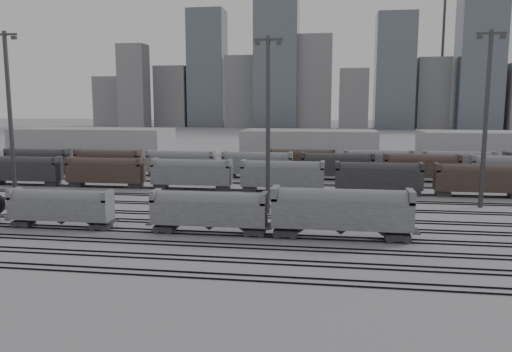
# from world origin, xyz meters

# --- Properties ---
(ground) EXTENTS (900.00, 900.00, 0.00)m
(ground) POSITION_xyz_m (0.00, 0.00, 0.00)
(ground) COLOR #A3A3A7
(ground) RESTS_ON ground
(tracks) EXTENTS (220.00, 71.50, 0.16)m
(tracks) POSITION_xyz_m (0.00, 17.50, 0.08)
(tracks) COLOR black
(tracks) RESTS_ON ground
(hopper_car_a) EXTENTS (13.47, 2.68, 4.82)m
(hopper_car_a) POSITION_xyz_m (-17.45, 1.00, 2.98)
(hopper_car_a) COLOR #262629
(hopper_car_a) RESTS_ON ground
(hopper_car_b) EXTENTS (14.27, 2.83, 5.10)m
(hopper_car_b) POSITION_xyz_m (2.05, 1.00, 3.15)
(hopper_car_b) COLOR #262629
(hopper_car_b) RESTS_ON ground
(hopper_car_c) EXTENTS (16.37, 3.25, 5.85)m
(hopper_car_c) POSITION_xyz_m (17.99, 1.00, 3.62)
(hopper_car_c) COLOR #262629
(hopper_car_c) RESTS_ON ground
(light_mast_b) EXTENTS (4.41, 0.71, 27.59)m
(light_mast_b) POSITION_xyz_m (-36.30, 19.21, 14.63)
(light_mast_b) COLOR #3B3B3D
(light_mast_b) RESTS_ON ground
(light_mast_c) EXTENTS (4.03, 0.64, 25.19)m
(light_mast_c) POSITION_xyz_m (7.72, 13.42, 13.36)
(light_mast_c) COLOR #3B3B3D
(light_mast_c) RESTS_ON ground
(light_mast_d) EXTENTS (4.27, 0.68, 26.68)m
(light_mast_d) POSITION_xyz_m (39.65, 22.76, 14.15)
(light_mast_d) COLOR #3B3B3D
(light_mast_d) RESTS_ON ground
(bg_string_near) EXTENTS (151.00, 3.00, 5.60)m
(bg_string_near) POSITION_xyz_m (8.00, 32.00, 2.80)
(bg_string_near) COLOR gray
(bg_string_near) RESTS_ON ground
(bg_string_mid) EXTENTS (151.00, 3.00, 5.60)m
(bg_string_mid) POSITION_xyz_m (18.00, 48.00, 2.80)
(bg_string_mid) COLOR #262629
(bg_string_mid) RESTS_ON ground
(bg_string_far) EXTENTS (66.00, 3.00, 5.60)m
(bg_string_far) POSITION_xyz_m (35.50, 56.00, 2.80)
(bg_string_far) COLOR #48342D
(bg_string_far) RESTS_ON ground
(warehouse_left) EXTENTS (50.00, 18.00, 8.00)m
(warehouse_left) POSITION_xyz_m (-60.00, 95.00, 4.00)
(warehouse_left) COLOR gray
(warehouse_left) RESTS_ON ground
(warehouse_mid) EXTENTS (40.00, 18.00, 8.00)m
(warehouse_mid) POSITION_xyz_m (10.00, 95.00, 4.00)
(warehouse_mid) COLOR gray
(warehouse_mid) RESTS_ON ground
(warehouse_right) EXTENTS (35.00, 18.00, 8.00)m
(warehouse_right) POSITION_xyz_m (60.00, 95.00, 4.00)
(warehouse_right) COLOR gray
(warehouse_right) RESTS_ON ground
(skyline) EXTENTS (316.00, 22.40, 95.00)m
(skyline) POSITION_xyz_m (10.84, 280.00, 34.73)
(skyline) COLOR gray
(skyline) RESTS_ON ground
(crane_left) EXTENTS (42.00, 1.80, 100.00)m
(crane_left) POSITION_xyz_m (-28.74, 305.00, 57.39)
(crane_left) COLOR #3B3B3D
(crane_left) RESTS_ON ground
(crane_right) EXTENTS (42.00, 1.80, 100.00)m
(crane_right) POSITION_xyz_m (91.26, 305.00, 57.39)
(crane_right) COLOR #3B3B3D
(crane_right) RESTS_ON ground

